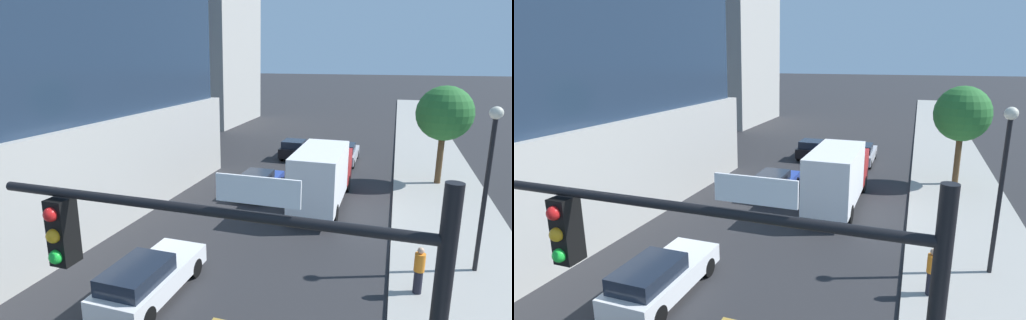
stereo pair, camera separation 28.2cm
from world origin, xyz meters
TOP-DOWN VIEW (x-y plane):
  - sidewalk at (7.82, 20.00)m, footprint 5.12×120.00m
  - traffic_light_pole at (3.39, 3.51)m, footprint 6.37×0.48m
  - street_lamp at (8.21, 14.46)m, footprint 0.44×0.44m
  - street_tree at (7.82, 25.78)m, footprint 3.28×3.28m
  - car_blue at (-2.18, 20.68)m, footprint 1.83×4.48m
  - car_white at (-2.18, 9.28)m, footprint 1.77×4.56m
  - car_silver at (1.66, 29.61)m, footprint 1.77×4.58m
  - car_black at (-2.18, 30.02)m, footprint 1.89×4.06m
  - box_truck at (1.66, 19.71)m, footprint 2.25×7.54m
  - pedestrian_orange_shirt at (6.15, 12.19)m, footprint 0.34×0.34m

SIDE VIEW (x-z plane):
  - sidewalk at x=7.82m, z-range 0.00..0.15m
  - car_blue at x=-2.18m, z-range 0.00..1.35m
  - car_silver at x=1.66m, z-range -0.02..1.50m
  - car_white at x=-2.18m, z-range 0.01..1.50m
  - car_black at x=-2.18m, z-range -0.01..1.52m
  - pedestrian_orange_shirt at x=6.15m, z-range 0.16..1.79m
  - box_truck at x=1.66m, z-range 0.16..3.44m
  - street_lamp at x=8.21m, z-range 1.06..7.05m
  - street_tree at x=7.82m, z-range 1.47..7.44m
  - traffic_light_pole at x=3.39m, z-range 1.31..7.60m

